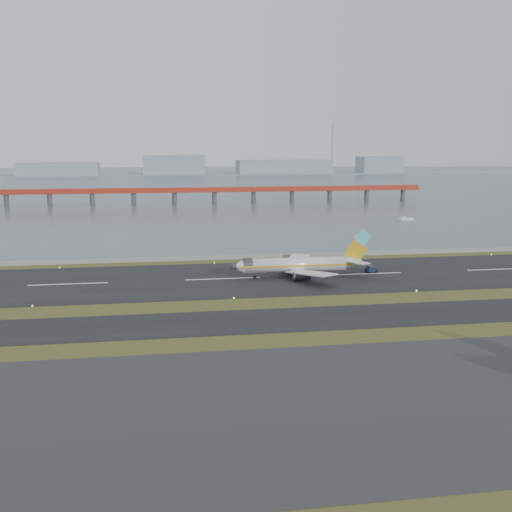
% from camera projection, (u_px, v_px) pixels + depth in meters
% --- Properties ---
extents(ground, '(1000.00, 1000.00, 0.00)m').
position_uv_depth(ground, '(238.00, 307.00, 141.86)').
color(ground, '#324518').
rests_on(ground, ground).
extents(apron_strip, '(1000.00, 50.00, 0.10)m').
position_uv_depth(apron_strip, '(293.00, 405.00, 88.41)').
color(apron_strip, '#303033').
rests_on(apron_strip, ground).
extents(taxiway_strip, '(1000.00, 18.00, 0.10)m').
position_uv_depth(taxiway_strip, '(246.00, 321.00, 130.19)').
color(taxiway_strip, black).
rests_on(taxiway_strip, ground).
extents(runway_strip, '(1000.00, 45.00, 0.10)m').
position_uv_depth(runway_strip, '(223.00, 279.00, 171.00)').
color(runway_strip, black).
rests_on(runway_strip, ground).
extents(seawall, '(1000.00, 2.50, 1.00)m').
position_uv_depth(seawall, '(212.00, 258.00, 200.07)').
color(seawall, gray).
rests_on(seawall, ground).
extents(bay_water, '(1400.00, 800.00, 1.30)m').
position_uv_depth(bay_water, '(170.00, 183.00, 588.78)').
color(bay_water, '#455362').
rests_on(bay_water, ground).
extents(red_pier, '(260.00, 5.00, 10.20)m').
position_uv_depth(red_pier, '(214.00, 191.00, 386.71)').
color(red_pier, '#A42C1C').
rests_on(red_pier, ground).
extents(far_shoreline, '(1400.00, 80.00, 60.50)m').
position_uv_depth(far_shoreline, '(177.00, 169.00, 745.38)').
color(far_shoreline, '#8C9BA5').
rests_on(far_shoreline, ground).
extents(airliner, '(38.52, 32.89, 12.80)m').
position_uv_depth(airliner, '(301.00, 265.00, 172.84)').
color(airliner, white).
rests_on(airliner, ground).
extents(pushback_tug, '(3.63, 2.85, 2.04)m').
position_uv_depth(pushback_tug, '(371.00, 269.00, 179.05)').
color(pushback_tug, '#131B35').
rests_on(pushback_tug, ground).
extents(workboat_near, '(6.65, 2.82, 1.56)m').
position_uv_depth(workboat_near, '(361.00, 237.00, 244.69)').
color(workboat_near, white).
rests_on(workboat_near, ground).
extents(workboat_far, '(8.25, 5.05, 1.91)m').
position_uv_depth(workboat_far, '(405.00, 219.00, 301.26)').
color(workboat_far, white).
rests_on(workboat_far, ground).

